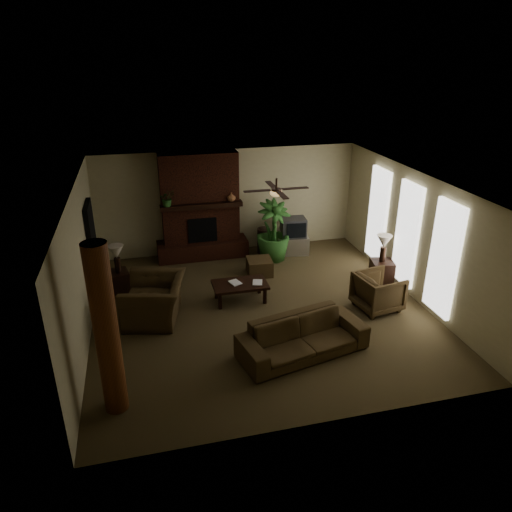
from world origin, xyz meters
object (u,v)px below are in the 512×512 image
object	(u,v)px
armchair_right	(378,290)
ottoman	(259,267)
lamp_right	(384,243)
floor_vase	(263,238)
armchair_left	(154,293)
floor_plant	(273,243)
sofa	(303,331)
tv_stand	(292,245)
side_table_left	(118,283)
coffee_table	(240,286)
lamp_left	(116,254)
side_table_right	(381,272)
log_column	(106,331)

from	to	relation	value
armchair_right	ottoman	size ratio (longest dim) A/B	1.49
armchair_right	lamp_right	world-z (taller)	lamp_right
armchair_right	floor_vase	xyz separation A→B (m)	(-1.61, 3.57, -0.02)
armchair_left	lamp_right	bearing A→B (deg)	107.62
armchair_left	floor_plant	world-z (taller)	armchair_left
floor_plant	sofa	bearing A→B (deg)	-98.44
armchair_right	tv_stand	world-z (taller)	armchair_right
side_table_left	lamp_right	world-z (taller)	lamp_right
tv_stand	lamp_right	bearing A→B (deg)	-46.07
armchair_left	floor_vase	xyz separation A→B (m)	(3.07, 2.84, -0.16)
armchair_left	ottoman	distance (m)	3.07
tv_stand	armchair_right	bearing A→B (deg)	-67.03
armchair_left	coffee_table	bearing A→B (deg)	112.67
armchair_right	lamp_left	bearing A→B (deg)	59.82
tv_stand	floor_vase	bearing A→B (deg)	170.88
floor_plant	side_table_left	bearing A→B (deg)	-165.47
side_table_right	side_table_left	bearing A→B (deg)	171.46
lamp_left	ottoman	bearing A→B (deg)	4.19
armchair_right	ottoman	world-z (taller)	armchair_right
floor_plant	coffee_table	bearing A→B (deg)	-123.18
ottoman	side_table_left	distance (m)	3.41
floor_plant	lamp_left	size ratio (longest dim) A/B	2.46
sofa	side_table_right	world-z (taller)	sofa
side_table_left	lamp_left	world-z (taller)	lamp_left
log_column	armchair_right	bearing A→B (deg)	18.91
log_column	armchair_right	distance (m)	5.81
armchair_left	armchair_right	bearing A→B (deg)	94.11
lamp_left	side_table_right	size ratio (longest dim) A/B	1.18
armchair_right	lamp_right	distance (m)	1.46
log_column	side_table_right	world-z (taller)	log_column
log_column	lamp_left	bearing A→B (deg)	89.74
coffee_table	floor_plant	world-z (taller)	floor_plant
log_column	sofa	distance (m)	3.50
sofa	lamp_right	xyz separation A→B (m)	(2.79, 2.34, 0.54)
coffee_table	floor_vase	distance (m)	2.79
armchair_right	side_table_right	world-z (taller)	armchair_right
floor_plant	side_table_left	xyz separation A→B (m)	(-3.97, -1.03, -0.17)
ottoman	side_table_left	size ratio (longest dim) A/B	1.09
sofa	floor_vase	xyz separation A→B (m)	(0.50, 4.75, -0.03)
armchair_right	side_table_right	xyz separation A→B (m)	(0.68, 1.13, -0.17)
armchair_left	floor_plant	size ratio (longest dim) A/B	0.84
floor_vase	log_column	bearing A→B (deg)	-125.07
side_table_left	lamp_right	xyz separation A→B (m)	(6.13, -0.88, 0.73)
lamp_right	tv_stand	bearing A→B (deg)	125.26
side_table_left	lamp_left	distance (m)	0.73
armchair_right	side_table_left	distance (m)	5.83
tv_stand	floor_vase	distance (m)	0.82
armchair_right	floor_vase	bearing A→B (deg)	14.61
sofa	floor_vase	world-z (taller)	sofa
armchair_left	side_table_right	distance (m)	5.39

